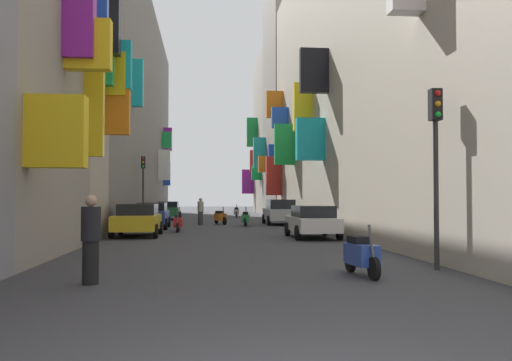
% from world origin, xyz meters
% --- Properties ---
extents(ground_plane, '(140.00, 140.00, 0.00)m').
position_xyz_m(ground_plane, '(0.00, 30.00, 0.00)').
color(ground_plane, '#38383D').
extents(building_left_mid_b, '(7.21, 3.93, 18.90)m').
position_xyz_m(building_left_mid_b, '(-7.96, 17.91, 9.42)').
color(building_left_mid_b, '#9E9384').
rests_on(building_left_mid_b, ground).
extents(building_left_mid_c, '(7.07, 40.12, 17.38)m').
position_xyz_m(building_left_mid_c, '(-8.00, 39.95, 8.69)').
color(building_left_mid_c, slate).
rests_on(building_left_mid_c, ground).
extents(building_right_mid_a, '(7.32, 10.46, 16.63)m').
position_xyz_m(building_right_mid_a, '(7.98, 33.69, 8.30)').
color(building_right_mid_a, '#BCB29E').
rests_on(building_right_mid_a, ground).
extents(building_right_mid_c, '(7.17, 10.03, 21.56)m').
position_xyz_m(building_right_mid_c, '(7.99, 44.67, 10.77)').
color(building_right_mid_c, gray).
rests_on(building_right_mid_c, ground).
extents(building_right_far, '(7.38, 10.32, 16.83)m').
position_xyz_m(building_right_far, '(7.98, 54.84, 8.40)').
color(building_right_far, '#9E9384').
rests_on(building_right_far, ground).
extents(parked_car_green, '(1.88, 4.22, 1.39)m').
position_xyz_m(parked_car_green, '(-3.62, 38.88, 0.74)').
color(parked_car_green, '#236638').
rests_on(parked_car_green, ground).
extents(parked_car_silver, '(1.93, 4.12, 1.58)m').
position_xyz_m(parked_car_silver, '(3.94, 29.65, 0.81)').
color(parked_car_silver, '#B7B7BC').
rests_on(parked_car_silver, ground).
extents(parked_car_yellow, '(1.99, 3.98, 1.42)m').
position_xyz_m(parked_car_yellow, '(-3.76, 19.99, 0.75)').
color(parked_car_yellow, gold).
rests_on(parked_car_yellow, ground).
extents(parked_car_blue, '(1.84, 4.12, 1.42)m').
position_xyz_m(parked_car_blue, '(-3.68, 25.94, 0.75)').
color(parked_car_blue, navy).
rests_on(parked_car_blue, ground).
extents(parked_car_white, '(1.86, 4.05, 1.36)m').
position_xyz_m(parked_car_white, '(3.68, 18.20, 0.72)').
color(parked_car_white, white).
rests_on(parked_car_white, ground).
extents(scooter_green, '(0.58, 1.95, 1.13)m').
position_xyz_m(scooter_green, '(1.65, 28.34, 0.46)').
color(scooter_green, '#287F3D').
rests_on(scooter_green, ground).
extents(scooter_blue, '(0.55, 1.78, 1.13)m').
position_xyz_m(scooter_blue, '(2.53, 7.17, 0.46)').
color(scooter_blue, '#2D4CAD').
rests_on(scooter_blue, ground).
extents(scooter_orange, '(0.79, 1.75, 1.13)m').
position_xyz_m(scooter_orange, '(0.20, 30.33, 0.46)').
color(scooter_orange, orange).
rests_on(scooter_orange, ground).
extents(scooter_red, '(0.44, 1.85, 1.13)m').
position_xyz_m(scooter_red, '(-2.13, 23.06, 0.46)').
color(scooter_red, red).
rests_on(scooter_red, ground).
extents(scooter_silver, '(0.55, 1.88, 1.13)m').
position_xyz_m(scooter_silver, '(1.98, 42.64, 0.46)').
color(scooter_silver, '#ADADB2').
rests_on(scooter_silver, ground).
extents(pedestrian_crossing, '(0.41, 0.41, 1.68)m').
position_xyz_m(pedestrian_crossing, '(-1.05, 29.64, 0.84)').
color(pedestrian_crossing, '#393939').
rests_on(pedestrian_crossing, ground).
extents(pedestrian_near_left, '(0.47, 0.47, 1.75)m').
position_xyz_m(pedestrian_near_left, '(-3.08, 6.58, 0.87)').
color(pedestrian_near_left, black).
rests_on(pedestrian_near_left, ground).
extents(traffic_light_near_corner, '(0.26, 0.34, 4.27)m').
position_xyz_m(traffic_light_near_corner, '(-4.62, 29.98, 2.91)').
color(traffic_light_near_corner, '#2D2D2D').
rests_on(traffic_light_near_corner, ground).
extents(traffic_light_far_corner, '(0.26, 0.34, 4.27)m').
position_xyz_m(traffic_light_far_corner, '(4.58, 7.95, 2.91)').
color(traffic_light_far_corner, '#2D2D2D').
rests_on(traffic_light_far_corner, ground).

